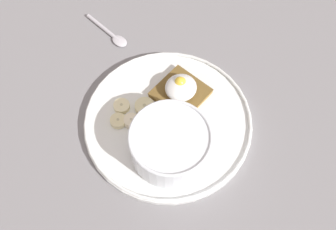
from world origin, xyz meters
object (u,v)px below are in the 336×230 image
at_px(toast_slice, 181,93).
at_px(banana_slice_front, 131,121).
at_px(poached_egg, 181,87).
at_px(spoon, 111,34).
at_px(banana_slice_right, 122,106).
at_px(banana_slice_back, 145,107).
at_px(banana_slice_left, 118,121).
at_px(oatmeal_bowl, 170,144).

xyz_separation_m(toast_slice, banana_slice_front, (0.10, -0.03, 0.00)).
bearing_deg(poached_egg, spoon, -95.73).
bearing_deg(banana_slice_right, spoon, -128.33).
distance_m(banana_slice_back, spoon, 0.20).
bearing_deg(spoon, toast_slice, 84.18).
bearing_deg(banana_slice_left, banana_slice_right, -147.35).
bearing_deg(banana_slice_left, spoon, -131.03).
distance_m(banana_slice_left, spoon, 0.21).
bearing_deg(banana_slice_back, spoon, -116.25).
distance_m(banana_slice_left, banana_slice_back, 0.05).
xyz_separation_m(banana_slice_left, banana_slice_back, (-0.05, 0.02, 0.00)).
bearing_deg(toast_slice, banana_slice_left, -21.70).
bearing_deg(spoon, banana_slice_right, 51.67).
xyz_separation_m(banana_slice_back, spoon, (-0.09, -0.17, -0.01)).
xyz_separation_m(poached_egg, banana_slice_back, (0.07, -0.03, -0.02)).
height_order(oatmeal_bowl, banana_slice_left, oatmeal_bowl).
relative_size(poached_egg, banana_slice_left, 1.71).
bearing_deg(banana_slice_back, banana_slice_right, -51.32).
bearing_deg(banana_slice_front, banana_slice_left, -52.80).
height_order(oatmeal_bowl, banana_slice_back, oatmeal_bowl).
distance_m(toast_slice, banana_slice_right, 0.11).
distance_m(toast_slice, banana_slice_left, 0.13).
distance_m(banana_slice_right, spoon, 0.18).
distance_m(banana_slice_front, spoon, 0.22).
height_order(banana_slice_front, spoon, banana_slice_front).
relative_size(banana_slice_front, banana_slice_left, 0.97).
relative_size(toast_slice, poached_egg, 1.46).
height_order(banana_slice_back, banana_slice_right, same).
xyz_separation_m(banana_slice_right, spoon, (-0.11, -0.14, -0.01)).
relative_size(oatmeal_bowl, banana_slice_back, 2.70).
xyz_separation_m(banana_slice_left, spoon, (-0.14, -0.16, -0.01)).
distance_m(banana_slice_front, banana_slice_left, 0.02).
bearing_deg(poached_egg, banana_slice_front, -14.73).
bearing_deg(banana_slice_front, banana_slice_back, -175.88).
relative_size(oatmeal_bowl, toast_slice, 1.57).
bearing_deg(banana_slice_front, spoon, -124.85).
height_order(oatmeal_bowl, poached_egg, oatmeal_bowl).
bearing_deg(poached_egg, banana_slice_left, -21.40).
distance_m(toast_slice, spoon, 0.21).
bearing_deg(banana_slice_right, banana_slice_front, 72.35).
height_order(toast_slice, banana_slice_right, same).
height_order(toast_slice, spoon, toast_slice).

